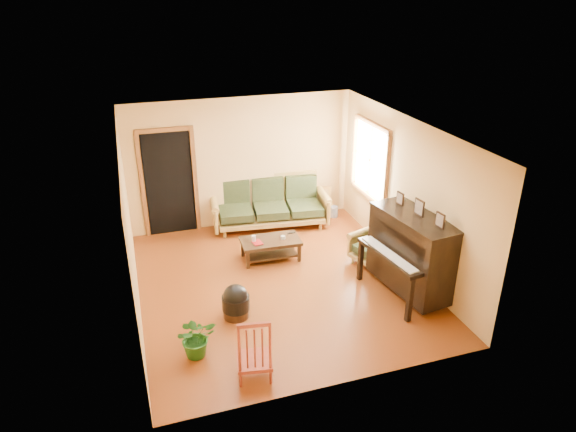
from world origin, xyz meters
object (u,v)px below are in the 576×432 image
object	(u,v)px
coffee_table	(271,249)
potted_plant	(196,337)
ceramic_crock	(334,212)
footstool	(236,305)
piano	(411,255)
sofa	(270,204)
red_chair	(254,345)
armchair	(377,244)

from	to	relation	value
coffee_table	potted_plant	bearing A→B (deg)	-126.77
coffee_table	ceramic_crock	xyz separation A→B (m)	(1.78, 1.34, -0.08)
coffee_table	footstool	world-z (taller)	footstool
coffee_table	footstool	bearing A→B (deg)	-122.63
coffee_table	footstool	xyz separation A→B (m)	(-0.98, -1.53, 0.01)
piano	ceramic_crock	size ratio (longest dim) A/B	6.71
coffee_table	sofa	bearing A→B (deg)	74.02
coffee_table	piano	world-z (taller)	piano
coffee_table	footstool	distance (m)	1.81
sofa	potted_plant	world-z (taller)	sofa
footstool	potted_plant	size ratio (longest dim) A/B	0.71
sofa	piano	world-z (taller)	piano
piano	red_chair	bearing A→B (deg)	-166.16
red_chair	potted_plant	world-z (taller)	red_chair
sofa	coffee_table	distance (m)	1.40
piano	armchair	bearing A→B (deg)	88.98
red_chair	piano	bearing A→B (deg)	31.19
sofa	red_chair	xyz separation A→B (m)	(-1.41, -4.16, -0.03)
armchair	potted_plant	size ratio (longest dim) A/B	1.42
footstool	ceramic_crock	world-z (taller)	footstool
footstool	potted_plant	world-z (taller)	potted_plant
armchair	potted_plant	distance (m)	3.66
armchair	footstool	bearing A→B (deg)	175.60
red_chair	potted_plant	distance (m)	0.90
sofa	coffee_table	size ratio (longest dim) A/B	2.21
piano	footstool	world-z (taller)	piano
ceramic_crock	potted_plant	distance (m)	4.97
footstool	red_chair	bearing A→B (deg)	-92.56
armchair	piano	bearing A→B (deg)	-102.79
ceramic_crock	coffee_table	bearing A→B (deg)	-143.05
piano	potted_plant	distance (m)	3.53
red_chair	coffee_table	bearing A→B (deg)	79.51
coffee_table	footstool	size ratio (longest dim) A/B	2.55
armchair	piano	world-z (taller)	piano
sofa	coffee_table	world-z (taller)	sofa
ceramic_crock	footstool	bearing A→B (deg)	-133.91
ceramic_crock	potted_plant	bearing A→B (deg)	-134.01
sofa	footstool	size ratio (longest dim) A/B	5.65
sofa	armchair	size ratio (longest dim) A/B	2.81
piano	red_chair	xyz separation A→B (m)	(-2.84, -1.13, -0.21)
piano	sofa	bearing A→B (deg)	107.49
piano	coffee_table	bearing A→B (deg)	128.70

